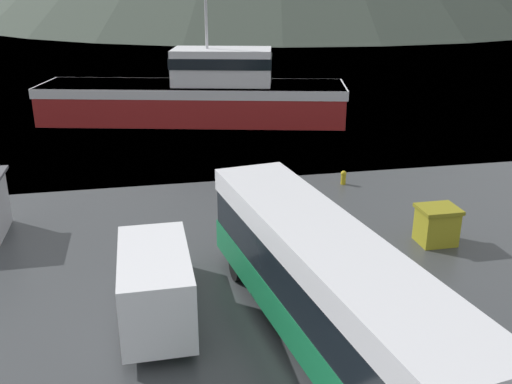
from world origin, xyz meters
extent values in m
plane|color=slate|center=(0.00, 139.64, 0.00)|extent=(240.00, 240.00, 0.00)
cube|color=#146B3D|center=(-2.08, 5.31, 0.97)|extent=(4.37, 12.70, 1.04)
cube|color=black|center=(-2.08, 5.31, 2.09)|extent=(4.28, 12.45, 1.19)
cube|color=silver|center=(-2.08, 5.31, 3.05)|extent=(4.37, 12.70, 0.74)
cube|color=black|center=(-3.05, 11.49, 1.88)|extent=(2.15, 0.40, 1.61)
cylinder|color=black|center=(-3.83, 9.45, 0.45)|extent=(0.44, 0.94, 0.90)
cylinder|color=black|center=(-1.69, 9.79, 0.45)|extent=(0.44, 0.94, 0.90)
cube|color=silver|center=(-6.60, 7.09, 1.40)|extent=(2.03, 4.16, 2.10)
cube|color=silver|center=(-6.62, 10.05, 0.93)|extent=(2.01, 1.79, 1.15)
cube|color=black|center=(-6.61, 9.18, 1.87)|extent=(1.70, 0.07, 0.73)
cylinder|color=black|center=(-7.50, 9.80, 0.35)|extent=(0.23, 0.70, 0.70)
cylinder|color=black|center=(-5.73, 9.82, 0.35)|extent=(0.23, 0.70, 0.70)
cylinder|color=black|center=(-7.48, 6.13, 0.35)|extent=(0.23, 0.70, 0.70)
cylinder|color=black|center=(-5.70, 6.15, 0.35)|extent=(0.23, 0.70, 0.70)
cube|color=maroon|center=(-3.02, 33.03, 1.33)|extent=(21.95, 9.91, 2.67)
cube|color=silver|center=(-3.02, 33.03, 2.33)|extent=(22.17, 10.01, 0.67)
cube|color=silver|center=(-0.94, 32.53, 3.89)|extent=(7.47, 5.03, 2.45)
cube|color=black|center=(-0.94, 32.53, 4.26)|extent=(7.63, 5.16, 0.74)
cylinder|color=#B2B2B7|center=(-1.94, 32.77, 7.24)|extent=(0.20, 0.20, 4.23)
cube|color=olive|center=(4.26, 10.79, 0.67)|extent=(1.38, 1.17, 1.34)
cube|color=olive|center=(4.26, 10.79, 1.41)|extent=(1.51, 1.29, 0.15)
cylinder|color=#B29919|center=(3.02, 17.92, 0.24)|extent=(0.25, 0.25, 0.49)
sphere|color=#B29919|center=(3.02, 17.92, 0.56)|extent=(0.29, 0.29, 0.29)
camera|label=1|loc=(-6.60, -7.63, 9.72)|focal=40.00mm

